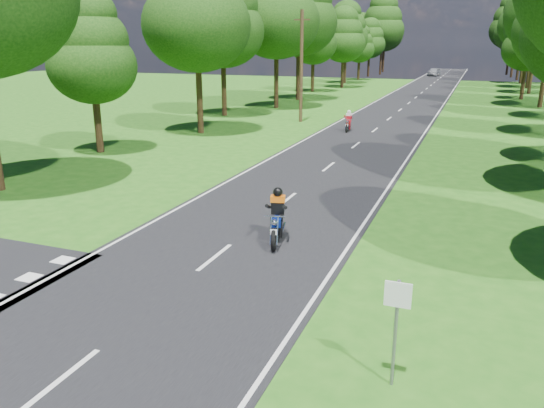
% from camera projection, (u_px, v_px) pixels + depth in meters
% --- Properties ---
extents(ground, '(160.00, 160.00, 0.00)m').
position_uv_depth(ground, '(178.00, 287.00, 12.97)').
color(ground, '#235C15').
rests_on(ground, ground).
extents(main_road, '(7.00, 140.00, 0.02)m').
position_uv_depth(main_road, '(416.00, 97.00, 57.59)').
color(main_road, black).
rests_on(main_road, ground).
extents(road_markings, '(7.40, 140.00, 0.01)m').
position_uv_depth(road_markings, '(413.00, 99.00, 55.96)').
color(road_markings, silver).
rests_on(road_markings, main_road).
extents(treeline, '(40.00, 115.35, 14.78)m').
position_uv_depth(treeline, '(443.00, 21.00, 63.66)').
color(treeline, black).
rests_on(treeline, ground).
extents(telegraph_pole, '(1.20, 0.26, 8.00)m').
position_uv_depth(telegraph_pole, '(301.00, 66.00, 38.83)').
color(telegraph_pole, '#382616').
rests_on(telegraph_pole, ground).
extents(road_sign, '(0.45, 0.07, 2.00)m').
position_uv_depth(road_sign, '(396.00, 316.00, 8.89)').
color(road_sign, slate).
rests_on(road_sign, ground).
extents(rider_near_blue, '(1.11, 2.04, 1.62)m').
position_uv_depth(rider_near_blue, '(277.00, 215.00, 15.74)').
color(rider_near_blue, navy).
rests_on(rider_near_blue, main_road).
extents(rider_far_red, '(0.72, 1.73, 1.40)m').
position_uv_depth(rider_far_red, '(348.00, 121.00, 35.48)').
color(rider_far_red, '#A7190C').
rests_on(rider_far_red, main_road).
extents(distant_car, '(2.38, 4.50, 1.46)m').
position_uv_depth(distant_car, '(434.00, 72.00, 93.91)').
color(distant_car, '#AEB1B5').
rests_on(distant_car, main_road).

